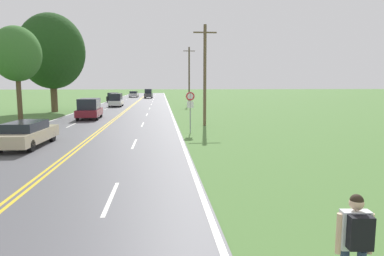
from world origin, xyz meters
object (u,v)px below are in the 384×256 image
Objects in this scene: hitchhiker_person at (356,236)px; car_white_van_mid_far at (116,100)px; tree_left_verge at (52,51)px; car_dark_grey_van_distant at (149,94)px; tree_behind_sign at (16,54)px; car_maroon_van_mid_near at (89,108)px; traffic_sign at (190,102)px; car_silver_hatchback_horizon at (134,94)px; car_champagne_sedan_approaching at (27,133)px; car_black_van_receding at (113,97)px.

hitchhiker_person is 0.39× the size of car_white_van_mid_far.
car_dark_grey_van_distant is (9.69, 37.36, -5.90)m from tree_left_verge.
hitchhiker_person is at bearing -60.16° from tree_behind_sign.
car_dark_grey_van_distant reaches higher than car_maroon_van_mid_near.
traffic_sign is 28.91m from car_white_van_mid_far.
car_white_van_mid_far is at bearing -177.64° from car_silver_hatchback_horizon.
car_champagne_sedan_approaching is 1.21× the size of car_black_van_receding.
car_maroon_van_mid_near reaches higher than hitchhiker_person.
car_maroon_van_mid_near is 1.12× the size of car_black_van_receding.
traffic_sign is at bearing -52.63° from tree_left_verge.
car_white_van_mid_far is at bearing 0.56° from car_champagne_sedan_approaching.
car_maroon_van_mid_near is (0.34, 14.26, 0.29)m from car_champagne_sedan_approaching.
traffic_sign is at bearing -142.04° from car_maroon_van_mid_near.
tree_behind_sign is 1.67× the size of car_champagne_sedan_approaching.
car_black_van_receding is at bearing 9.13° from car_white_van_mid_far.
car_white_van_mid_far is 13.26m from car_black_van_receding.
car_maroon_van_mid_near is 17.57m from car_white_van_mid_far.
car_maroon_van_mid_near is 1.03× the size of car_silver_hatchback_horizon.
car_black_van_receding reaches higher than hitchhiker_person.
car_champagne_sedan_approaching is at bearing -67.41° from tree_behind_sign.
car_maroon_van_mid_near is at bearing -2.09° from car_dark_grey_van_distant.
tree_left_verge reaches higher than car_white_van_mid_far.
tree_left_verge is 23.09m from car_black_van_receding.
car_dark_grey_van_distant reaches higher than hitchhiker_person.
hitchhiker_person is 0.20× the size of tree_behind_sign.
tree_behind_sign is 20.68m from car_white_van_mid_far.
hitchhiker_person is 0.41× the size of car_black_van_receding.
tree_left_verge reaches higher than car_champagne_sedan_approaching.
car_black_van_receding is (-1.93, 30.66, -0.12)m from car_maroon_van_mid_near.
car_white_van_mid_far is at bearing 73.21° from tree_behind_sign.
car_white_van_mid_far is 33.51m from car_silver_hatchback_horizon.
car_champagne_sedan_approaching is at bearing 178.69° from car_white_van_mid_far.
car_silver_hatchback_horizon reaches higher than car_champagne_sedan_approaching.
car_silver_hatchback_horizon is (-9.30, 79.10, -0.21)m from hitchhiker_person.
car_champagne_sedan_approaching is 1.08× the size of car_maroon_van_mid_near.
car_silver_hatchback_horizon is (2.17, 20.42, -0.08)m from car_black_van_receding.
hitchhiker_person is 0.60× the size of traffic_sign.
car_black_van_receding is at bearing 1.09° from car_maroon_van_mid_near.
car_black_van_receding is (3.82, 21.94, -6.08)m from tree_left_verge.
tree_left_verge is 1.38× the size of tree_behind_sign.
tree_left_verge is 12.02m from car_maroon_van_mid_near.
car_maroon_van_mid_near reaches higher than car_black_van_receding.
tree_left_verge is 2.79× the size of car_black_van_receding.
traffic_sign is at bearing -164.07° from car_black_van_receding.
car_silver_hatchback_horizon is at bearing -140.75° from car_dark_grey_van_distant.
tree_left_verge is at bearing 90.98° from tree_behind_sign.
car_maroon_van_mid_near is at bearing -177.90° from car_silver_hatchback_horizon.
tree_left_verge is 2.30× the size of car_champagne_sedan_approaching.
tree_behind_sign reaches higher than car_black_van_receding.
car_champagne_sedan_approaching is at bearing 41.07° from hitchhiker_person.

